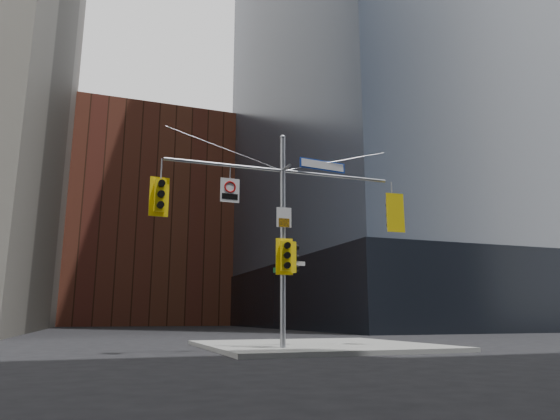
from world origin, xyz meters
TOP-DOWN VIEW (x-y plane):
  - ground at (0.00, 0.00)m, footprint 160.00×160.00m
  - sidewalk_corner at (2.00, 4.00)m, footprint 8.00×8.00m
  - podium_ne at (28.00, 32.00)m, footprint 36.40×36.40m
  - brick_midrise at (0.00, 58.00)m, footprint 26.00×20.00m
  - signal_assembly at (0.00, 1.99)m, footprint 8.00×0.80m
  - traffic_light_west_arm at (-4.05, 2.01)m, footprint 0.60×0.49m
  - traffic_light_east_arm at (4.28, 1.99)m, footprint 0.68×0.56m
  - traffic_light_pole_side at (0.32, 2.01)m, footprint 0.44×0.37m
  - traffic_light_pole_front at (0.00, 1.73)m, footprint 0.57×0.46m
  - street_sign_blade at (1.50, 2.00)m, footprint 1.82×0.26m
  - regulatory_sign_arm at (-1.84, 1.97)m, footprint 0.64×0.08m
  - regulatory_sign_pole at (0.00, 1.88)m, footprint 0.51×0.06m
  - street_blade_ew at (0.45, 2.00)m, footprint 0.70×0.10m
  - street_blade_ns at (0.00, 2.45)m, footprint 0.07×0.82m

SIDE VIEW (x-z plane):
  - ground at x=0.00m, z-range 0.00..0.00m
  - sidewalk_corner at x=2.00m, z-range 0.00..0.15m
  - street_blade_ns at x=0.00m, z-range 2.60..2.76m
  - street_blade_ew at x=0.45m, z-range 2.78..2.92m
  - podium_ne at x=28.00m, z-range 0.00..6.00m
  - traffic_light_pole_side at x=0.32m, z-range 2.52..3.56m
  - traffic_light_pole_front at x=0.00m, z-range 2.45..3.64m
  - regulatory_sign_pole at x=0.00m, z-range 4.00..4.67m
  - signal_assembly at x=0.00m, z-range 0.77..8.07m
  - traffic_light_east_arm at x=4.28m, z-range 4.09..5.51m
  - traffic_light_west_arm at x=-4.05m, z-range 4.17..5.43m
  - regulatory_sign_arm at x=-1.84m, z-range 4.78..5.58m
  - street_sign_blade at x=1.50m, z-range 6.17..6.53m
  - brick_midrise at x=0.00m, z-range 0.00..28.00m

